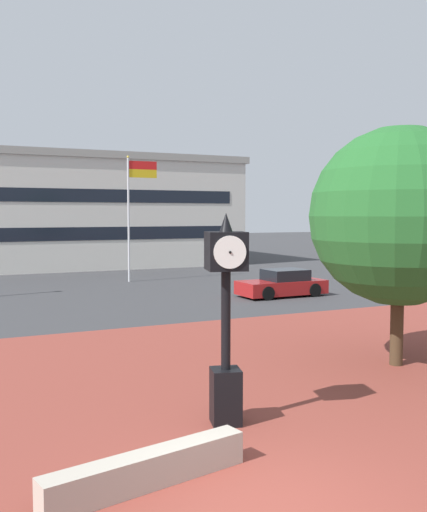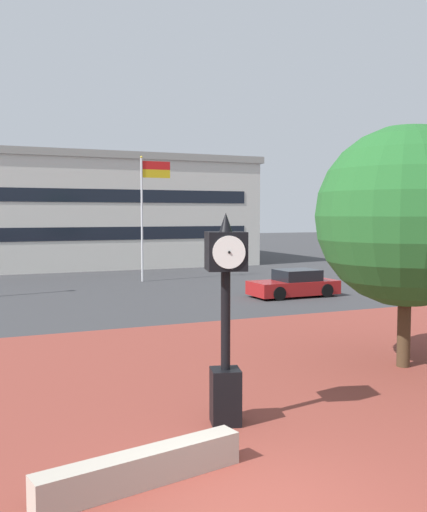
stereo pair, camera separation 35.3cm
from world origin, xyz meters
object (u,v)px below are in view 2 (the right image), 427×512
at_px(street_clock, 226,314).
at_px(car_street_near, 294,285).
at_px(plaza_tree, 410,220).
at_px(flagpole_primary, 146,206).
at_px(civic_building, 63,211).

relative_size(street_clock, car_street_near, 0.94).
bearing_deg(car_street_near, plaza_tree, 161.29).
height_order(plaza_tree, flagpole_primary, flagpole_primary).
distance_m(car_street_near, flagpole_primary, 10.70).
xyz_separation_m(plaza_tree, flagpole_primary, (-0.82, 20.80, 0.65)).
relative_size(plaza_tree, car_street_near, 1.46).
bearing_deg(car_street_near, street_clock, 143.65).
relative_size(street_clock, plaza_tree, 0.64).
height_order(street_clock, car_street_near, street_clock).
distance_m(street_clock, civic_building, 37.66).
xyz_separation_m(flagpole_primary, civic_building, (-2.43, 14.63, -0.27)).
relative_size(plaza_tree, flagpole_primary, 0.85).
relative_size(street_clock, flagpole_primary, 0.54).
bearing_deg(car_street_near, civic_building, 15.80).
distance_m(car_street_near, civic_building, 24.77).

